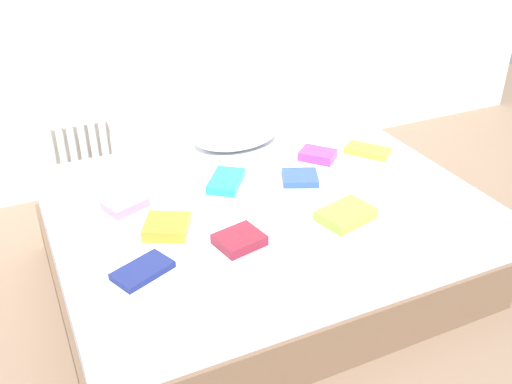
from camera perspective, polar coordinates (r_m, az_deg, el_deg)
ground_plane at (r=3.06m, az=0.40°, el=-8.25°), size 8.00×8.00×0.00m
bed at (r=2.91m, az=0.42°, el=-4.42°), size 2.00×1.50×0.50m
radiator at (r=3.73m, az=-17.17°, el=3.70°), size 0.37×0.04×0.48m
pillow at (r=3.21m, az=-2.01°, el=5.82°), size 0.49×0.31×0.15m
textbook_orange at (r=2.51m, az=-8.86°, el=-3.41°), size 0.25×0.25×0.05m
textbook_yellow at (r=3.20m, az=11.05°, el=4.05°), size 0.24×0.26×0.04m
textbook_blue at (r=2.88m, az=4.40°, el=1.43°), size 0.23×0.22×0.03m
textbook_pink at (r=2.71m, az=-12.88°, el=-1.19°), size 0.22×0.19×0.04m
textbook_maroon at (r=2.40m, az=-1.67°, el=-4.77°), size 0.22×0.19×0.05m
textbook_purple at (r=3.10m, az=6.16°, el=3.68°), size 0.22×0.22×0.05m
textbook_teal at (r=2.84m, az=-3.00°, el=1.09°), size 0.25×0.27×0.04m
textbook_white at (r=2.98m, az=14.37°, el=1.53°), size 0.23×0.18×0.03m
textbook_lime at (r=2.59m, az=8.95°, el=-2.24°), size 0.27×0.22×0.05m
textbook_navy at (r=2.29m, az=-11.21°, el=-7.68°), size 0.26×0.21×0.03m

